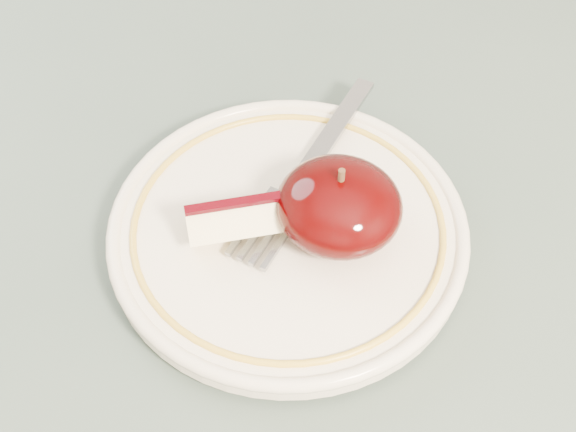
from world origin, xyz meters
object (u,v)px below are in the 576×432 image
(table, at_px, (256,344))
(plate, at_px, (288,230))
(fork, at_px, (307,169))
(apple_half, at_px, (339,206))

(table, height_order, plate, plate)
(fork, bearing_deg, table, 179.07)
(apple_half, relative_size, fork, 0.43)
(table, bearing_deg, fork, 79.13)
(table, height_order, fork, fork)
(plate, height_order, fork, fork)
(plate, bearing_deg, table, -117.58)
(plate, distance_m, apple_half, 0.04)
(table, xyz_separation_m, apple_half, (0.04, 0.03, 0.13))
(plate, height_order, apple_half, apple_half)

